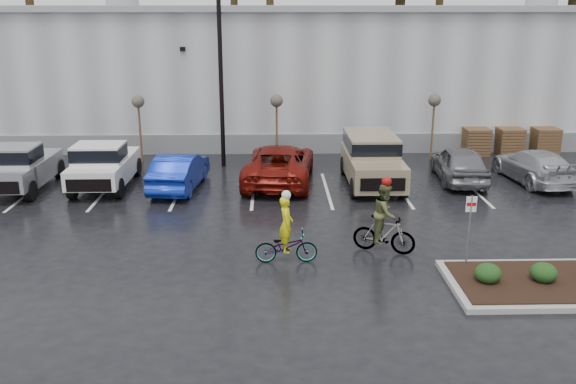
{
  "coord_description": "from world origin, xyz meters",
  "views": [
    {
      "loc": [
        -1.7,
        -15.68,
        7.25
      ],
      "look_at": [
        -1.2,
        3.59,
        1.3
      ],
      "focal_mm": 38.0,
      "sensor_mm": 36.0,
      "label": 1
    }
  ],
  "objects_px": {
    "car_red": "(279,164)",
    "cyclist_olive": "(384,225)",
    "car_grey": "(459,163)",
    "cyclist_hivis": "(286,240)",
    "sapling_west": "(138,105)",
    "suv_tan": "(372,161)",
    "pallet_stack_a": "(476,141)",
    "pallet_stack_c": "(545,141)",
    "pickup_silver": "(23,164)",
    "sapling_mid": "(277,105)",
    "pallet_stack_b": "(509,141)",
    "fire_lane_sign": "(470,223)",
    "pickup_white": "(106,162)",
    "car_blue": "(179,171)",
    "lamppost": "(220,41)",
    "car_far_silver": "(534,166)",
    "sapling_east": "(434,104)"
  },
  "relations": [
    {
      "from": "pallet_stack_a",
      "to": "cyclist_olive",
      "type": "height_order",
      "value": "cyclist_olive"
    },
    {
      "from": "cyclist_olive",
      "to": "pallet_stack_b",
      "type": "bearing_deg",
      "value": -12.41
    },
    {
      "from": "car_grey",
      "to": "cyclist_hivis",
      "type": "xyz_separation_m",
      "value": [
        -7.57,
        -8.4,
        -0.09
      ]
    },
    {
      "from": "pallet_stack_a",
      "to": "car_far_silver",
      "type": "bearing_deg",
      "value": -79.82
    },
    {
      "from": "car_red",
      "to": "cyclist_olive",
      "type": "distance_m",
      "value": 8.34
    },
    {
      "from": "pallet_stack_a",
      "to": "fire_lane_sign",
      "type": "height_order",
      "value": "fire_lane_sign"
    },
    {
      "from": "pallet_stack_b",
      "to": "suv_tan",
      "type": "distance_m",
      "value": 9.38
    },
    {
      "from": "sapling_mid",
      "to": "pallet_stack_b",
      "type": "bearing_deg",
      "value": 4.89
    },
    {
      "from": "cyclist_olive",
      "to": "car_blue",
      "type": "bearing_deg",
      "value": 67.89
    },
    {
      "from": "car_grey",
      "to": "cyclist_hivis",
      "type": "bearing_deg",
      "value": 51.98
    },
    {
      "from": "pallet_stack_c",
      "to": "car_red",
      "type": "bearing_deg",
      "value": -160.5
    },
    {
      "from": "car_far_silver",
      "to": "cyclist_olive",
      "type": "distance_m",
      "value": 10.81
    },
    {
      "from": "lamppost",
      "to": "sapling_west",
      "type": "relative_size",
      "value": 2.88
    },
    {
      "from": "car_blue",
      "to": "sapling_west",
      "type": "bearing_deg",
      "value": -55.15
    },
    {
      "from": "fire_lane_sign",
      "to": "pickup_silver",
      "type": "relative_size",
      "value": 0.42
    },
    {
      "from": "pallet_stack_c",
      "to": "pickup_silver",
      "type": "xyz_separation_m",
      "value": [
        -23.95,
        -5.26,
        0.3
      ]
    },
    {
      "from": "car_red",
      "to": "sapling_mid",
      "type": "bearing_deg",
      "value": -82.56
    },
    {
      "from": "sapling_mid",
      "to": "pallet_stack_b",
      "type": "relative_size",
      "value": 2.37
    },
    {
      "from": "sapling_mid",
      "to": "cyclist_hivis",
      "type": "relative_size",
      "value": 1.46
    },
    {
      "from": "pallet_stack_a",
      "to": "pickup_white",
      "type": "distance_m",
      "value": 17.84
    },
    {
      "from": "sapling_west",
      "to": "car_far_silver",
      "type": "xyz_separation_m",
      "value": [
        17.39,
        -3.95,
        -2.03
      ]
    },
    {
      "from": "sapling_east",
      "to": "pallet_stack_a",
      "type": "xyz_separation_m",
      "value": [
        2.5,
        1.0,
        -2.05
      ]
    },
    {
      "from": "pallet_stack_b",
      "to": "cyclist_hivis",
      "type": "xyz_separation_m",
      "value": [
        -11.53,
        -13.17,
        0.01
      ]
    },
    {
      "from": "sapling_mid",
      "to": "suv_tan",
      "type": "distance_m",
      "value": 6.05
    },
    {
      "from": "sapling_mid",
      "to": "pallet_stack_a",
      "type": "bearing_deg",
      "value": 5.71
    },
    {
      "from": "pallet_stack_a",
      "to": "car_red",
      "type": "distance_m",
      "value": 11.0
    },
    {
      "from": "sapling_west",
      "to": "pickup_silver",
      "type": "bearing_deg",
      "value": -132.77
    },
    {
      "from": "cyclist_olive",
      "to": "pickup_white",
      "type": "bearing_deg",
      "value": 75.91
    },
    {
      "from": "sapling_west",
      "to": "pallet_stack_c",
      "type": "bearing_deg",
      "value": 2.86
    },
    {
      "from": "sapling_east",
      "to": "car_far_silver",
      "type": "relative_size",
      "value": 0.67
    },
    {
      "from": "lamppost",
      "to": "sapling_mid",
      "type": "bearing_deg",
      "value": 21.8
    },
    {
      "from": "pickup_silver",
      "to": "pickup_white",
      "type": "bearing_deg",
      "value": 4.1
    },
    {
      "from": "pallet_stack_b",
      "to": "pallet_stack_c",
      "type": "height_order",
      "value": "same"
    },
    {
      "from": "fire_lane_sign",
      "to": "cyclist_olive",
      "type": "height_order",
      "value": "cyclist_olive"
    },
    {
      "from": "pallet_stack_b",
      "to": "fire_lane_sign",
      "type": "distance_m",
      "value": 15.23
    },
    {
      "from": "sapling_west",
      "to": "pickup_silver",
      "type": "xyz_separation_m",
      "value": [
        -3.95,
        -4.26,
        -1.75
      ]
    },
    {
      "from": "pickup_silver",
      "to": "pickup_white",
      "type": "distance_m",
      "value": 3.34
    },
    {
      "from": "fire_lane_sign",
      "to": "car_far_silver",
      "type": "height_order",
      "value": "fire_lane_sign"
    },
    {
      "from": "car_far_silver",
      "to": "cyclist_hivis",
      "type": "relative_size",
      "value": 2.18
    },
    {
      "from": "pallet_stack_c",
      "to": "cyclist_hivis",
      "type": "relative_size",
      "value": 0.61
    },
    {
      "from": "car_blue",
      "to": "car_grey",
      "type": "distance_m",
      "value": 11.79
    },
    {
      "from": "sapling_west",
      "to": "suv_tan",
      "type": "bearing_deg",
      "value": -22.18
    },
    {
      "from": "car_grey",
      "to": "cyclist_hivis",
      "type": "relative_size",
      "value": 2.07
    },
    {
      "from": "sapling_mid",
      "to": "car_blue",
      "type": "distance_m",
      "value": 6.39
    },
    {
      "from": "fire_lane_sign",
      "to": "car_blue",
      "type": "xyz_separation_m",
      "value": [
        -9.32,
        8.24,
        -0.66
      ]
    },
    {
      "from": "lamppost",
      "to": "pallet_stack_c",
      "type": "xyz_separation_m",
      "value": [
        16.0,
        2.0,
        -5.01
      ]
    },
    {
      "from": "pallet_stack_a",
      "to": "cyclist_olive",
      "type": "xyz_separation_m",
      "value": [
        -6.84,
        -12.5,
        0.19
      ]
    },
    {
      "from": "pallet_stack_a",
      "to": "pickup_white",
      "type": "height_order",
      "value": "pickup_white"
    },
    {
      "from": "pallet_stack_a",
      "to": "suv_tan",
      "type": "xyz_separation_m",
      "value": [
        -6.06,
        -5.26,
        0.35
      ]
    },
    {
      "from": "fire_lane_sign",
      "to": "cyclist_hivis",
      "type": "distance_m",
      "value": 5.21
    }
  ]
}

